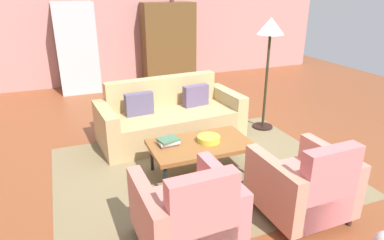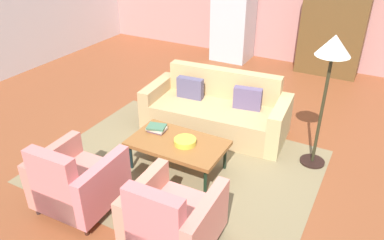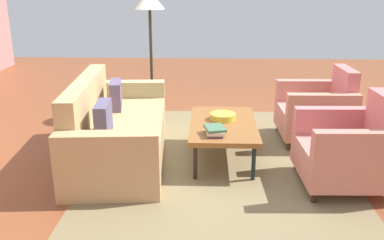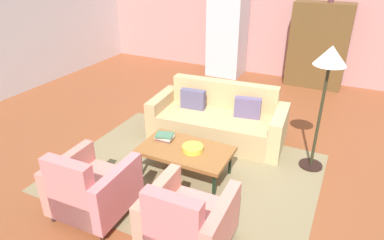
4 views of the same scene
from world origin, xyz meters
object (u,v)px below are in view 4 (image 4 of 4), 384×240
at_px(armchair_left, 90,190).
at_px(coffee_table, 185,151).
at_px(couch, 219,120).
at_px(refrigerator, 227,36).
at_px(book_stack, 165,137).
at_px(cabinet, 318,46).
at_px(armchair_right, 186,224).
at_px(floor_lamp, 329,68).
at_px(fruit_bowl, 193,148).

bearing_deg(armchair_left, coffee_table, 61.04).
height_order(couch, refrigerator, refrigerator).
xyz_separation_m(book_stack, cabinet, (1.38, 4.24, 0.45)).
xyz_separation_m(coffee_table, book_stack, (-0.37, 0.09, 0.08)).
distance_m(coffee_table, refrigerator, 4.39).
bearing_deg(cabinet, book_stack, -108.07).
height_order(book_stack, refrigerator, refrigerator).
height_order(coffee_table, armchair_right, armchair_right).
height_order(armchair_left, refrigerator, refrigerator).
bearing_deg(armchair_left, book_stack, 77.88).
bearing_deg(armchair_right, armchair_left, 178.68).
height_order(book_stack, floor_lamp, floor_lamp).
relative_size(couch, cabinet, 1.20).
bearing_deg(book_stack, refrigerator, 99.34).
distance_m(coffee_table, floor_lamp, 2.08).
height_order(cabinet, floor_lamp, cabinet).
bearing_deg(floor_lamp, cabinet, 98.20).
bearing_deg(refrigerator, cabinet, 2.90).
xyz_separation_m(couch, refrigerator, (-1.04, 3.04, 0.64)).
xyz_separation_m(book_stack, refrigerator, (-0.68, 4.13, 0.48)).
bearing_deg(armchair_left, refrigerator, 92.96).
distance_m(book_stack, cabinet, 4.48).
relative_size(fruit_bowl, book_stack, 1.03).
bearing_deg(armchair_left, floor_lamp, 43.46).
height_order(book_stack, cabinet, cabinet).
bearing_deg(book_stack, armchair_right, -52.39).
height_order(fruit_bowl, floor_lamp, floor_lamp).
distance_m(armchair_left, armchair_right, 1.20).
height_order(armchair_left, armchair_right, same).
bearing_deg(book_stack, floor_lamp, 24.68).
height_order(fruit_bowl, refrigerator, refrigerator).
bearing_deg(couch, armchair_left, 71.46).
height_order(cabinet, refrigerator, refrigerator).
xyz_separation_m(fruit_bowl, floor_lamp, (1.39, 0.95, 1.01)).
relative_size(armchair_left, refrigerator, 0.48).
height_order(fruit_bowl, book_stack, book_stack).
height_order(coffee_table, fruit_bowl, fruit_bowl).
bearing_deg(book_stack, coffee_table, -14.24).
bearing_deg(floor_lamp, refrigerator, 127.90).
distance_m(couch, armchair_right, 2.43).
relative_size(refrigerator, floor_lamp, 1.08).
relative_size(armchair_left, armchair_right, 1.00).
distance_m(refrigerator, floor_lamp, 4.18).
bearing_deg(armchair_left, cabinet, 71.84).
relative_size(book_stack, cabinet, 0.15).
bearing_deg(coffee_table, fruit_bowl, -0.00).
bearing_deg(floor_lamp, couch, 171.19).
bearing_deg(floor_lamp, armchair_right, -112.98).
bearing_deg(floor_lamp, fruit_bowl, -145.62).
distance_m(couch, refrigerator, 3.28).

